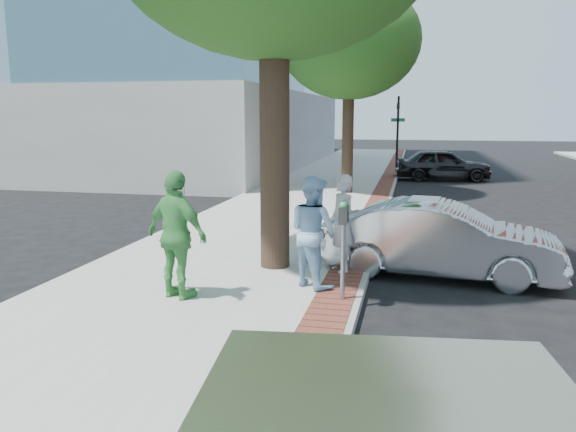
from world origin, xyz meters
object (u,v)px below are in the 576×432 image
(person_officer, at_px, (313,232))
(person_gray, at_px, (342,223))
(bg_car, at_px, (443,164))
(parking_meter, at_px, (344,229))
(sedan_silver, at_px, (441,240))
(person_green, at_px, (177,235))

(person_officer, bearing_deg, person_gray, -70.15)
(person_gray, xyz_separation_m, bg_car, (2.43, 16.16, -0.30))
(person_officer, xyz_separation_m, bg_car, (2.76, 17.10, -0.33))
(parking_meter, height_order, sedan_silver, parking_meter)
(parking_meter, xyz_separation_m, person_green, (-2.39, -0.46, -0.10))
(sedan_silver, distance_m, bg_car, 15.64)
(person_gray, distance_m, sedan_silver, 1.81)
(parking_meter, relative_size, person_officer, 0.84)
(person_gray, relative_size, person_officer, 0.96)
(person_green, bearing_deg, person_officer, -128.30)
(person_green, xyz_separation_m, bg_car, (4.61, 18.15, -0.41))
(person_green, height_order, bg_car, person_green)
(sedan_silver, bearing_deg, parking_meter, 151.37)
(parking_meter, relative_size, person_green, 0.77)
(person_officer, bearing_deg, bg_car, -59.96)
(person_officer, height_order, sedan_silver, person_officer)
(sedan_silver, xyz_separation_m, bg_car, (0.74, 15.62, 0.03))
(sedan_silver, bearing_deg, bg_car, 4.25)
(person_officer, height_order, bg_car, person_officer)
(parking_meter, xyz_separation_m, sedan_silver, (1.48, 2.07, -0.53))
(person_officer, xyz_separation_m, person_green, (-1.84, -1.04, 0.07))
(person_green, bearing_deg, person_gray, -115.39)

